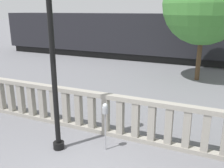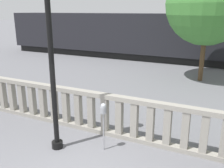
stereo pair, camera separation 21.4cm
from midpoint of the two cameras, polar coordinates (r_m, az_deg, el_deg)
The scene contains 5 objects.
balustrade at distance 7.69m, azimuth 2.48°, elevation -7.55°, with size 14.42×0.24×1.36m.
lamppost at distance 6.59m, azimuth -13.12°, elevation 10.47°, with size 0.31×0.31×6.10m.
parking_meter at distance 6.84m, azimuth -1.08°, elevation -6.61°, with size 0.17×0.17×1.41m.
train_near at distance 20.82m, azimuth 3.78°, elevation 11.19°, with size 21.36×2.81×4.16m.
tree_left at distance 14.49m, azimuth 21.48°, elevation 16.72°, with size 4.33×4.33×6.30m.
Camera 2 is at (2.83, -3.78, 3.83)m, focal length 40.00 mm.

